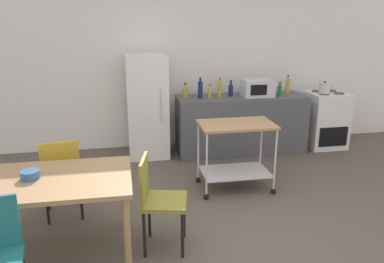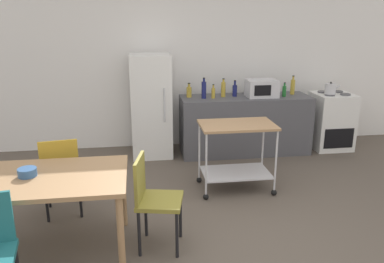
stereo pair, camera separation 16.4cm
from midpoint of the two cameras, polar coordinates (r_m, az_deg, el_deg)
ground_plane at (r=3.82m, az=6.07°, el=-16.80°), size 12.00×12.00×0.00m
back_wall at (r=6.36m, az=-0.61°, el=10.86°), size 8.40×0.12×2.90m
kitchen_counter at (r=6.16m, az=8.49°, el=0.99°), size 2.00×0.64×0.90m
dining_table at (r=3.66m, az=-20.11°, el=-7.41°), size 1.50×0.90×0.75m
chair_olive at (r=3.60m, az=-4.46°, el=-9.43°), size 0.47×0.47×0.89m
chair_mustard at (r=4.34m, az=-17.64°, el=-5.53°), size 0.46×0.46×0.89m
stove_oven at (r=6.73m, az=20.38°, el=1.47°), size 0.60×0.61×0.92m
refrigerator at (r=5.93m, az=-5.23°, el=3.74°), size 0.60×0.63×1.55m
kitchen_cart at (r=4.78m, az=7.54°, el=-2.07°), size 0.91×0.57×0.85m
bottle_soda at (r=5.93m, az=0.36°, el=5.87°), size 0.08×0.08×0.22m
bottle_wine at (r=5.84m, az=2.56°, el=6.16°), size 0.07×0.07×0.31m
bottle_hot_sauce at (r=5.86m, az=3.94°, el=5.70°), size 0.06×0.06×0.21m
bottle_sparkling_water at (r=5.97m, az=5.41°, el=6.22°), size 0.07×0.07×0.28m
bottle_soy_sauce at (r=6.03m, az=7.07°, el=6.05°), size 0.07×0.07×0.25m
microwave at (r=6.06m, az=10.96°, el=6.24°), size 0.46×0.35×0.26m
bottle_sesame_oil at (r=6.16m, az=14.13°, el=5.81°), size 0.06×0.06×0.22m
bottle_vinegar at (r=6.36m, az=15.28°, el=6.38°), size 0.07×0.07×0.30m
fruit_bowl at (r=3.67m, az=-21.85°, el=-5.59°), size 0.16×0.16×0.07m
kettle at (r=6.47m, az=20.35°, el=5.90°), size 0.24×0.17×0.19m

